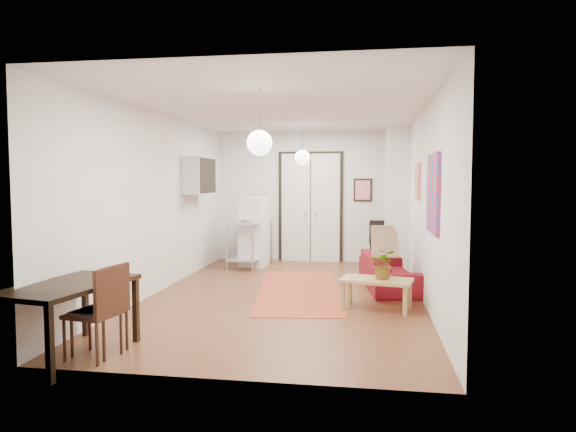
# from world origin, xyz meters

# --- Properties ---
(floor) EXTENTS (7.00, 7.00, 0.00)m
(floor) POSITION_xyz_m (0.00, 0.00, 0.00)
(floor) COLOR brown
(floor) RESTS_ON ground
(ceiling) EXTENTS (4.20, 7.00, 0.02)m
(ceiling) POSITION_xyz_m (0.00, 0.00, 2.90)
(ceiling) COLOR silver
(ceiling) RESTS_ON wall_back
(wall_back) EXTENTS (4.20, 0.02, 2.90)m
(wall_back) POSITION_xyz_m (0.00, 3.50, 1.45)
(wall_back) COLOR white
(wall_back) RESTS_ON floor
(wall_front) EXTENTS (4.20, 0.02, 2.90)m
(wall_front) POSITION_xyz_m (0.00, -3.50, 1.45)
(wall_front) COLOR white
(wall_front) RESTS_ON floor
(wall_left) EXTENTS (0.02, 7.00, 2.90)m
(wall_left) POSITION_xyz_m (-2.10, 0.00, 1.45)
(wall_left) COLOR white
(wall_left) RESTS_ON floor
(wall_right) EXTENTS (0.02, 7.00, 2.90)m
(wall_right) POSITION_xyz_m (2.10, 0.00, 1.45)
(wall_right) COLOR white
(wall_right) RESTS_ON floor
(double_doors) EXTENTS (1.44, 0.06, 2.50)m
(double_doors) POSITION_xyz_m (0.00, 3.46, 1.20)
(double_doors) COLOR silver
(double_doors) RESTS_ON wall_back
(stub_partition) EXTENTS (0.50, 0.10, 2.90)m
(stub_partition) POSITION_xyz_m (1.85, 2.55, 1.45)
(stub_partition) COLOR white
(stub_partition) RESTS_ON floor
(wall_cabinet) EXTENTS (0.35, 1.00, 0.70)m
(wall_cabinet) POSITION_xyz_m (-1.92, 1.50, 1.90)
(wall_cabinet) COLOR silver
(wall_cabinet) RESTS_ON wall_left
(painting_popart) EXTENTS (0.05, 1.00, 1.00)m
(painting_popart) POSITION_xyz_m (2.08, -1.25, 1.65)
(painting_popart) COLOR red
(painting_popart) RESTS_ON wall_right
(painting_abstract) EXTENTS (0.05, 0.50, 0.60)m
(painting_abstract) POSITION_xyz_m (2.08, 0.80, 1.80)
(painting_abstract) COLOR beige
(painting_abstract) RESTS_ON wall_right
(poster_back) EXTENTS (0.40, 0.03, 0.50)m
(poster_back) POSITION_xyz_m (1.15, 3.47, 1.60)
(poster_back) COLOR red
(poster_back) RESTS_ON wall_back
(print_left) EXTENTS (0.03, 0.44, 0.54)m
(print_left) POSITION_xyz_m (-2.07, 2.00, 1.95)
(print_left) COLOR #8F5E3B
(print_left) RESTS_ON wall_left
(pendant_back) EXTENTS (0.30, 0.30, 0.80)m
(pendant_back) POSITION_xyz_m (0.00, 2.00, 2.25)
(pendant_back) COLOR white
(pendant_back) RESTS_ON ceiling
(pendant_front) EXTENTS (0.30, 0.30, 0.80)m
(pendant_front) POSITION_xyz_m (0.00, -2.00, 2.25)
(pendant_front) COLOR white
(pendant_front) RESTS_ON ceiling
(kilim_rug) EXTENTS (1.72, 3.58, 0.01)m
(kilim_rug) POSITION_xyz_m (0.15, 0.37, 0.00)
(kilim_rug) COLOR #C65431
(kilim_rug) RESTS_ON floor
(sofa) EXTENTS (1.04, 2.06, 0.58)m
(sofa) POSITION_xyz_m (1.63, 0.79, 0.29)
(sofa) COLOR maroon
(sofa) RESTS_ON floor
(coffee_table) EXTENTS (1.07, 0.74, 0.43)m
(coffee_table) POSITION_xyz_m (1.39, -0.69, 0.38)
(coffee_table) COLOR tan
(coffee_table) RESTS_ON floor
(potted_plant) EXTENTS (0.44, 0.40, 0.42)m
(potted_plant) POSITION_xyz_m (1.49, -0.69, 0.64)
(potted_plant) COLOR #3D692F
(potted_plant) RESTS_ON coffee_table
(kitchen_counter) EXTENTS (0.80, 1.34, 0.97)m
(kitchen_counter) POSITION_xyz_m (-1.18, 2.58, 0.64)
(kitchen_counter) COLOR silver
(kitchen_counter) RESTS_ON floor
(bowl) EXTENTS (0.30, 0.30, 0.06)m
(bowl) POSITION_xyz_m (-1.18, 2.28, 1.00)
(bowl) COLOR white
(bowl) RESTS_ON kitchen_counter
(soap_bottle) EXTENTS (0.12, 0.12, 0.20)m
(soap_bottle) POSITION_xyz_m (-1.23, 2.83, 1.07)
(soap_bottle) COLOR #5388B4
(soap_bottle) RESTS_ON kitchen_counter
(fridge) EXTENTS (0.59, 0.59, 1.47)m
(fridge) POSITION_xyz_m (-1.10, 2.58, 0.73)
(fridge) COLOR white
(fridge) RESTS_ON floor
(dining_table) EXTENTS (1.01, 1.49, 0.76)m
(dining_table) POSITION_xyz_m (-1.75, -3.15, 0.68)
(dining_table) COLOR black
(dining_table) RESTS_ON floor
(dining_chair_near) EXTENTS (0.52, 0.68, 0.95)m
(dining_chair_near) POSITION_xyz_m (-1.50, -2.93, 0.55)
(dining_chair_near) COLOR #381A12
(dining_chair_near) RESTS_ON floor
(dining_chair_far) EXTENTS (0.52, 0.68, 0.95)m
(dining_chair_far) POSITION_xyz_m (-1.50, -3.06, 0.55)
(dining_chair_far) COLOR #381A12
(dining_chair_far) RESTS_ON floor
(black_side_chair) EXTENTS (0.48, 0.48, 0.98)m
(black_side_chair) POSITION_xyz_m (1.54, 3.24, 0.57)
(black_side_chair) COLOR black
(black_side_chair) RESTS_ON floor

